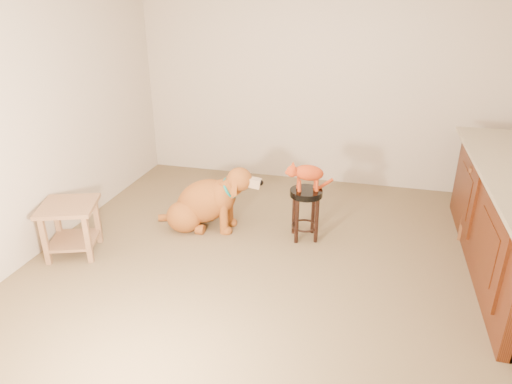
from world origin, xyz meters
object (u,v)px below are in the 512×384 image
(padded_stool, at_px, (306,204))
(wood_stool, at_px, (487,200))
(side_table, at_px, (71,221))
(golden_retriever, at_px, (205,203))
(tabby_kitten, at_px, (306,174))

(padded_stool, height_order, wood_stool, wood_stool)
(padded_stool, relative_size, side_table, 0.84)
(side_table, xyz_separation_m, golden_retriever, (1.02, 0.81, -0.06))
(golden_retriever, height_order, tabby_kitten, tabby_kitten)
(golden_retriever, distance_m, tabby_kitten, 1.11)
(wood_stool, bearing_deg, padded_stool, -164.59)
(padded_stool, relative_size, wood_stool, 0.68)
(wood_stool, bearing_deg, side_table, -160.85)
(padded_stool, bearing_deg, golden_retriever, -178.45)
(padded_stool, xyz_separation_m, tabby_kitten, (-0.01, -0.00, 0.32))
(wood_stool, bearing_deg, tabby_kitten, -164.61)
(padded_stool, bearing_deg, side_table, -157.85)
(wood_stool, height_order, tabby_kitten, tabby_kitten)
(padded_stool, height_order, tabby_kitten, tabby_kitten)
(padded_stool, height_order, golden_retriever, golden_retriever)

